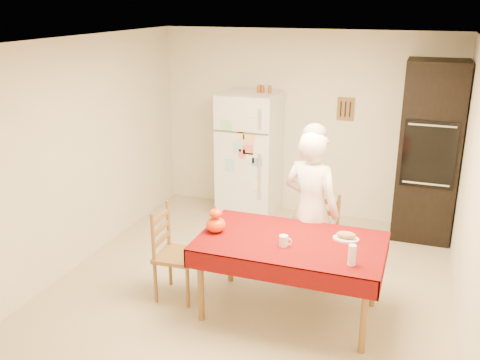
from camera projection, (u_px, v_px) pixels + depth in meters
The scene contains 17 objects.
floor at pixel (251, 286), 5.62m from camera, with size 4.50×4.50×0.00m, color tan.
room_shell at pixel (252, 136), 5.10m from camera, with size 4.02×4.52×2.51m.
refrigerator at pixel (249, 156), 7.23m from camera, with size 0.75×0.74×1.70m.
oven_cabinet at pixel (429, 152), 6.47m from camera, with size 0.70×0.62×2.20m.
dining_table at pixel (291, 247), 4.92m from camera, with size 1.70×1.00×0.76m.
chair_far at pixel (317, 233), 5.66m from camera, with size 0.53×0.52×0.95m.
chair_left at pixel (172, 249), 5.29m from camera, with size 0.42×0.44×0.95m.
seated_woman at pixel (311, 210), 5.38m from camera, with size 0.61×0.40×1.68m, color white.
coffee_mug at pixel (284, 241), 4.77m from camera, with size 0.08×0.08×0.10m, color white.
pumpkin_lower at pixel (216, 225), 5.06m from camera, with size 0.19×0.19×0.14m, color #CA5604.
pumpkin_upper at pixel (216, 213), 5.02m from camera, with size 0.12×0.12×0.09m, color #E23F05.
wine_glass at pixel (352, 255), 4.42m from camera, with size 0.07×0.07×0.18m, color white.
bread_plate at pixel (346, 239), 4.90m from camera, with size 0.24×0.24×0.02m, color white.
bread_loaf at pixel (346, 235), 4.89m from camera, with size 0.18×0.10×0.06m, color tan.
spice_jar_left at pixel (259, 89), 6.95m from camera, with size 0.05×0.05×0.10m, color #904F1A.
spice_jar_mid at pixel (263, 89), 6.94m from camera, with size 0.05×0.05×0.10m, color brown.
spice_jar_right at pixel (270, 89), 6.90m from camera, with size 0.05×0.05×0.10m, color brown.
Camera 1 is at (1.55, -4.72, 2.86)m, focal length 40.00 mm.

